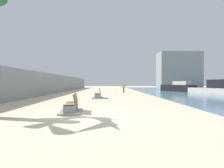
% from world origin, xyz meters
% --- Properties ---
extents(ground_plane, '(120.00, 120.00, 0.00)m').
position_xyz_m(ground_plane, '(0.00, 18.00, 0.00)').
color(ground_plane, beige).
extents(seawall, '(0.80, 64.00, 2.81)m').
position_xyz_m(seawall, '(-7.50, 18.00, 1.40)').
color(seawall, gray).
rests_on(seawall, ground).
extents(bench_near, '(1.32, 2.21, 0.98)m').
position_xyz_m(bench_near, '(-1.10, 1.47, 0.23)').
color(bench_near, gray).
rests_on(bench_near, ground).
extents(bench_far, '(1.27, 2.18, 0.98)m').
position_xyz_m(bench_far, '(-0.28, 10.22, 0.23)').
color(bench_far, gray).
rests_on(bench_far, ground).
extents(person_walking, '(0.53, 0.21, 1.56)m').
position_xyz_m(person_walking, '(3.10, 20.43, 0.90)').
color(person_walking, teal).
rests_on(person_walking, ground).
extents(boat_nearest, '(4.38, 6.95, 1.79)m').
position_xyz_m(boat_nearest, '(12.89, 23.76, 0.74)').
color(boat_nearest, black).
rests_on(boat_nearest, water_bay).
extents(boat_mid_bay, '(4.24, 7.27, 1.95)m').
position_xyz_m(boat_mid_bay, '(15.45, 16.99, 0.74)').
color(boat_mid_bay, beige).
rests_on(boat_mid_bay, water_bay).
extents(harbor_building, '(12.00, 6.00, 10.55)m').
position_xyz_m(harbor_building, '(21.52, 46.00, 5.28)').
color(harbor_building, gray).
rests_on(harbor_building, ground).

